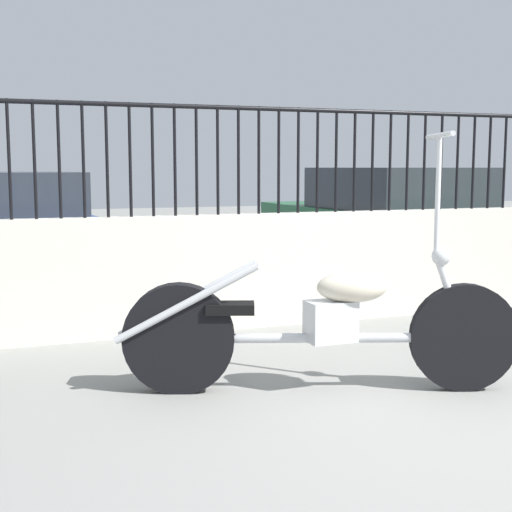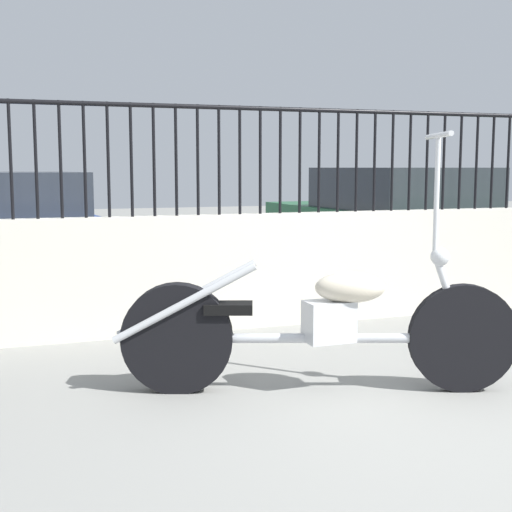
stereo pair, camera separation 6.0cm
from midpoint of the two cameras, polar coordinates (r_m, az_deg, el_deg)
name	(u,v)px [view 2 (the right image)]	position (r m, az deg, el deg)	size (l,w,h in m)	color
ground_plane	(480,426)	(3.90, 17.92, -12.84)	(40.00, 40.00, 0.00)	gray
low_wall	(289,269)	(5.97, 2.98, -1.01)	(10.10, 0.18, 0.93)	beige
fence_railing	(290,145)	(5.92, 3.05, 8.88)	(10.10, 0.04, 0.86)	black
motorcycle_silver	(299,326)	(4.17, 3.85, -5.59)	(2.26, 0.95, 1.51)	black
car_green	(394,220)	(8.96, 11.18, 2.81)	(1.87, 4.10, 1.31)	black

